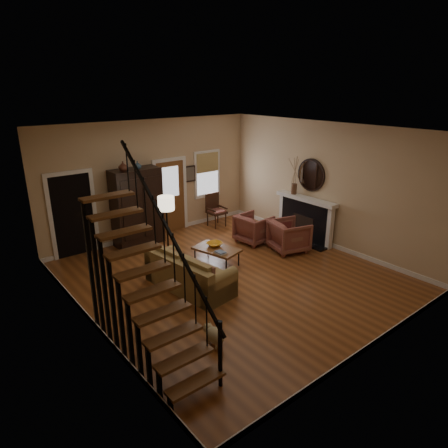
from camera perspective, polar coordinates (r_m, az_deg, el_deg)
room at (r=9.84m, az=-7.33°, el=3.39°), size 7.00×7.33×3.30m
staircase at (r=6.20m, az=-11.06°, el=-5.67°), size 0.94×2.80×3.20m
fireplace at (r=11.39m, az=11.66°, el=1.34°), size 0.33×1.95×2.30m
armoire at (r=11.00m, az=-12.31°, el=2.35°), size 1.30×0.60×2.10m
vase_a at (r=10.49m, az=-14.23°, el=8.00°), size 0.24×0.24×0.25m
vase_b at (r=10.67m, az=-12.27°, el=8.23°), size 0.20×0.20×0.21m
sofa at (r=8.65m, az=-4.94°, el=-6.86°), size 1.14×2.12×0.75m
coffee_table at (r=9.77m, az=-1.06°, el=-4.64°), size 0.90×1.23×0.42m
bowl at (r=9.81m, az=-1.37°, el=-2.91°), size 0.38×0.38×0.09m
books at (r=9.39m, az=-0.53°, el=-4.09°), size 0.20×0.28×0.05m
armchair_left at (r=10.63m, az=9.28°, el=-1.69°), size 1.11×1.09×0.83m
armchair_right at (r=11.11m, az=4.28°, el=-0.64°), size 0.94×0.91×0.79m
floor_lamp at (r=9.69m, az=-8.08°, el=-0.96°), size 0.49×0.49×1.71m
side_chair at (r=12.29m, az=-1.07°, el=1.96°), size 0.54×0.54×1.02m
dog at (r=6.99m, az=-1.29°, el=-15.76°), size 0.28×0.46×0.33m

